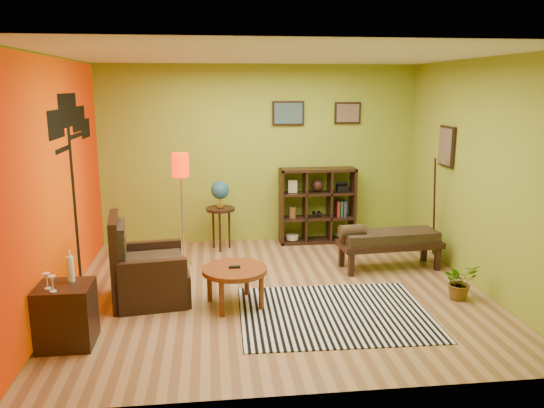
{
  "coord_description": "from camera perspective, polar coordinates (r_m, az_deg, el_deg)",
  "views": [
    {
      "loc": [
        -0.78,
        -6.08,
        2.46
      ],
      "look_at": [
        -0.04,
        0.22,
        1.05
      ],
      "focal_mm": 35.0,
      "sensor_mm": 36.0,
      "label": 1
    }
  ],
  "objects": [
    {
      "name": "armchair",
      "position": [
        6.4,
        -13.47,
        -7.4
      ],
      "size": [
        0.96,
        0.96,
        1.03
      ],
      "color": "black",
      "rests_on": "ground"
    },
    {
      "name": "ground",
      "position": [
        6.6,
        0.59,
        -9.34
      ],
      "size": [
        5.0,
        5.0,
        0.0
      ],
      "primitive_type": "plane",
      "color": "#A77D4F",
      "rests_on": "ground"
    },
    {
      "name": "coffee_table",
      "position": [
        6.07,
        -4.04,
        -7.42
      ],
      "size": [
        0.74,
        0.74,
        0.47
      ],
      "color": "maroon",
      "rests_on": "ground"
    },
    {
      "name": "bench",
      "position": [
        7.42,
        12.29,
        -3.76
      ],
      "size": [
        1.44,
        0.6,
        0.65
      ],
      "color": "black",
      "rests_on": "ground"
    },
    {
      "name": "room_shell",
      "position": [
        6.16,
        -0.25,
        6.4
      ],
      "size": [
        5.04,
        4.54,
        2.82
      ],
      "color": "#8BA12C",
      "rests_on": "ground"
    },
    {
      "name": "cube_shelf",
      "position": [
        8.49,
        4.98,
        -0.17
      ],
      "size": [
        1.2,
        0.35,
        1.2
      ],
      "color": "black",
      "rests_on": "ground"
    },
    {
      "name": "globe_table",
      "position": [
        8.06,
        -5.59,
        0.65
      ],
      "size": [
        0.44,
        0.44,
        1.07
      ],
      "color": "black",
      "rests_on": "ground"
    },
    {
      "name": "side_cabinet",
      "position": [
        5.58,
        -21.27,
        -11.02
      ],
      "size": [
        0.52,
        0.47,
        0.92
      ],
      "color": "black",
      "rests_on": "ground"
    },
    {
      "name": "floor_lamp",
      "position": [
        7.29,
        -9.79,
        3.06
      ],
      "size": [
        0.24,
        0.24,
        1.58
      ],
      "color": "silver",
      "rests_on": "ground"
    },
    {
      "name": "zebra_rug",
      "position": [
        6.02,
        6.72,
        -11.59
      ],
      "size": [
        2.12,
        1.7,
        0.01
      ],
      "primitive_type": "cube",
      "rotation": [
        0.0,
        0.0,
        -0.02
      ],
      "color": "silver",
      "rests_on": "ground"
    },
    {
      "name": "potted_plant",
      "position": [
        6.7,
        19.52,
        -8.22
      ],
      "size": [
        0.48,
        0.51,
        0.34
      ],
      "primitive_type": "imported",
      "rotation": [
        0.0,
        0.0,
        0.24
      ],
      "color": "#26661E",
      "rests_on": "ground"
    }
  ]
}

